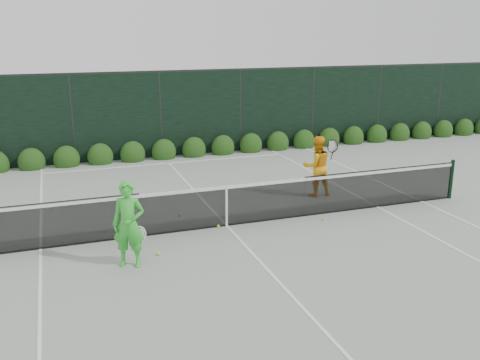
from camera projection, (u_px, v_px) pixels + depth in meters
name	position (u px, v px, depth m)	size (l,w,h in m)	color
ground	(227.00, 226.00, 12.54)	(80.00, 80.00, 0.00)	gray
tennis_net	(226.00, 205.00, 12.38)	(12.90, 0.10, 1.07)	black
player_woman	(129.00, 224.00, 10.23)	(0.74, 0.62, 1.71)	green
player_man	(317.00, 166.00, 14.61)	(0.92, 0.68, 1.67)	#FFAC15
court_lines	(227.00, 226.00, 12.53)	(11.03, 23.83, 0.01)	white
windscreen_fence	(273.00, 198.00, 9.66)	(32.00, 21.07, 3.06)	black
hedge_row	(164.00, 152.00, 18.95)	(31.66, 0.65, 0.94)	#11340E
tennis_balls	(222.00, 227.00, 12.35)	(4.24, 2.20, 0.07)	#C2EA34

